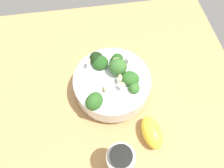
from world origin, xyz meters
TOP-DOWN VIEW (x-y plane):
  - ground_plane at (0.00, 0.00)cm, footprint 69.75×69.75cm
  - bowl_of_broccoli at (0.62, -1.39)cm, footprint 18.96×18.96cm
  - lemon_wedge at (-6.74, 11.86)cm, footprint 5.27×8.35cm
  - bottle_tall at (1.74, 17.40)cm, footprint 5.60×5.60cm

SIDE VIEW (x-z plane):
  - ground_plane at x=0.00cm, z-range -3.08..0.00cm
  - lemon_wedge at x=-6.74cm, z-range 0.00..4.56cm
  - bowl_of_broccoli at x=0.62cm, z-range -1.15..10.31cm
  - bottle_tall at x=1.74cm, z-range -0.27..10.56cm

